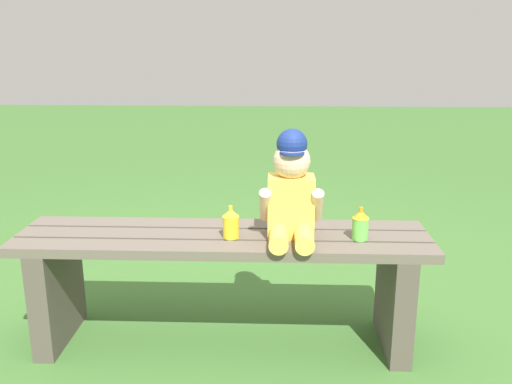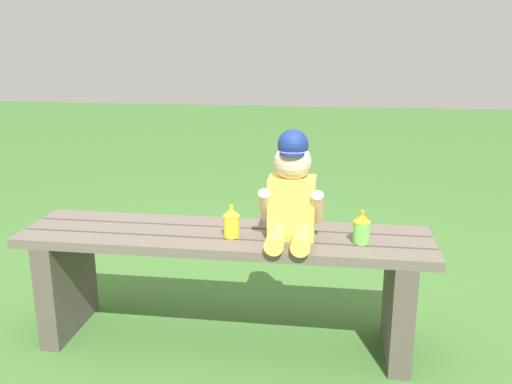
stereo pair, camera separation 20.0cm
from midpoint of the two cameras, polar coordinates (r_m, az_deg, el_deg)
ground_plane at (r=2.32m, az=-0.50°, el=-14.94°), size 16.00×16.00×0.00m
park_bench at (r=2.18m, az=-0.51°, el=-7.89°), size 1.56×0.37×0.46m
child_figure at (r=2.02m, az=6.53°, el=-0.11°), size 0.23×0.27×0.40m
sippy_cup_left at (r=2.06m, az=0.25°, el=-3.13°), size 0.06×0.06×0.12m
sippy_cup_right at (r=2.05m, az=13.56°, el=-3.65°), size 0.06×0.06×0.12m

